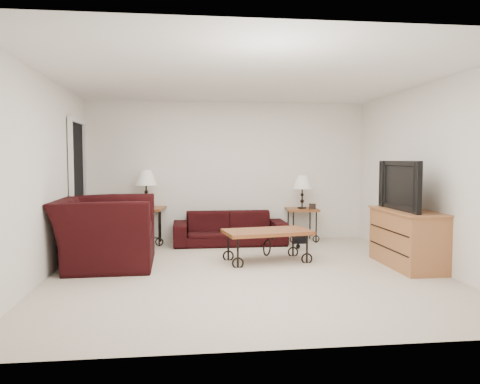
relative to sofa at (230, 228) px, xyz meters
name	(u,v)px	position (x,y,z in m)	size (l,w,h in m)	color
ground	(246,272)	(0.02, -2.02, -0.28)	(5.00, 5.00, 0.00)	beige
wall_back	(228,171)	(0.02, 0.48, 0.97)	(5.00, 0.02, 2.50)	white
wall_front	(290,188)	(0.02, -4.52, 0.97)	(5.00, 0.02, 2.50)	white
wall_left	(44,177)	(-2.48, -2.02, 0.97)	(0.02, 5.00, 2.50)	white
wall_right	(430,176)	(2.52, -2.02, 0.97)	(0.02, 5.00, 2.50)	white
ceiling	(247,78)	(0.02, -2.02, 2.22)	(5.00, 5.00, 0.00)	white
doorway	(77,188)	(-2.45, -0.37, 0.74)	(0.08, 0.94, 2.04)	black
sofa	(230,228)	(0.00, 0.00, 0.00)	(1.93, 0.75, 0.56)	black
side_table_left	(147,226)	(-1.43, 0.18, 0.04)	(0.59, 0.59, 0.64)	brown
side_table_right	(302,225)	(1.32, 0.18, 0.01)	(0.54, 0.54, 0.59)	brown
lamp_left	(146,189)	(-1.43, 0.18, 0.68)	(0.36, 0.36, 0.64)	black
lamp_right	(302,192)	(1.32, 0.18, 0.61)	(0.34, 0.34, 0.59)	black
photo_frame_left	(137,205)	(-1.58, 0.03, 0.41)	(0.13, 0.02, 0.11)	black
photo_frame_right	(312,206)	(1.47, 0.03, 0.36)	(0.12, 0.02, 0.10)	black
coffee_table	(267,246)	(0.40, -1.42, -0.05)	(1.22, 0.66, 0.46)	brown
armchair	(106,232)	(-1.85, -1.41, 0.19)	(1.45, 1.27, 0.94)	black
throw_pillow	(116,229)	(-1.70, -1.46, 0.24)	(0.43, 0.11, 0.43)	orange
tv_stand	(407,238)	(2.25, -1.95, 0.11)	(0.54, 1.30, 0.78)	#A2603C
television	(407,186)	(2.23, -1.95, 0.83)	(1.16, 0.15, 0.67)	black
backpack	(298,236)	(1.08, -0.54, -0.06)	(0.34, 0.26, 0.44)	black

